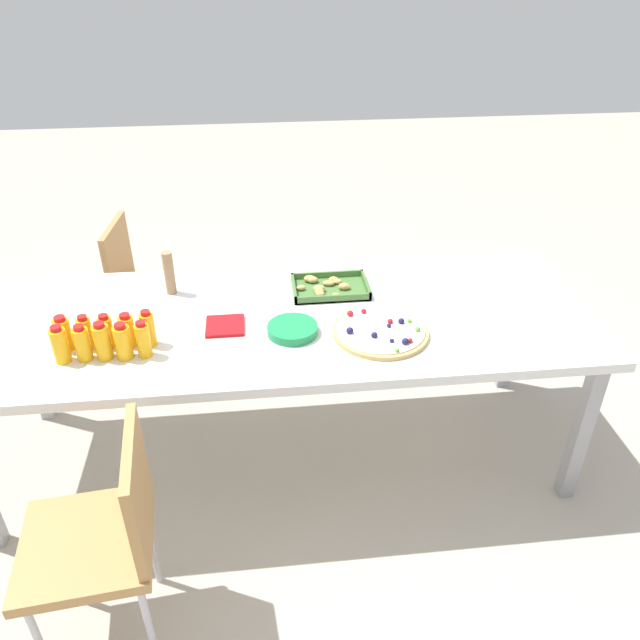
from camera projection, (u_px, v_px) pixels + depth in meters
The scene contains 19 objects.
ground_plane at pixel (287, 451), 2.89m from camera, with size 12.00×12.00×0.00m, color #B2A899.
party_table at pixel (283, 328), 2.52m from camera, with size 2.51×0.93×0.74m.
chair_far_left at pixel (145, 283), 3.24m from camera, with size 0.44×0.44×0.83m.
chair_near_left at pixel (106, 530), 1.89m from camera, with size 0.44×0.44×0.83m.
juice_bottle_0 at pixel (60, 345), 2.19m from camera, with size 0.06×0.06×0.15m.
juice_bottle_1 at pixel (82, 344), 2.21m from camera, with size 0.06×0.06×0.14m.
juice_bottle_2 at pixel (102, 342), 2.21m from camera, with size 0.06×0.06×0.15m.
juice_bottle_3 at pixel (123, 342), 2.21m from camera, with size 0.06×0.06×0.14m.
juice_bottle_4 at pixel (143, 340), 2.22m from camera, with size 0.05×0.05×0.15m.
juice_bottle_5 at pixel (63, 334), 2.26m from camera, with size 0.06×0.06×0.14m.
juice_bottle_6 at pixel (86, 333), 2.27m from camera, with size 0.05×0.05×0.14m.
juice_bottle_7 at pixel (106, 332), 2.27m from camera, with size 0.05×0.05×0.14m.
juice_bottle_8 at pixel (127, 331), 2.28m from camera, with size 0.06×0.06×0.13m.
juice_bottle_9 at pixel (148, 329), 2.28m from camera, with size 0.05×0.05×0.15m.
fruit_pizza at pixel (381, 331), 2.38m from camera, with size 0.37×0.37×0.05m.
snack_tray at pixel (328, 287), 2.67m from camera, with size 0.33×0.22×0.04m.
plate_stack at pixel (293, 329), 2.38m from camera, with size 0.20×0.20×0.03m.
napkin_stack at pixel (225, 326), 2.42m from camera, with size 0.15×0.15×0.01m, color red.
cardboard_tube at pixel (169, 273), 2.61m from camera, with size 0.04×0.04×0.19m, color #9E7A56.
Camera 1 is at (-0.08, -2.12, 2.05)m, focal length 34.49 mm.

